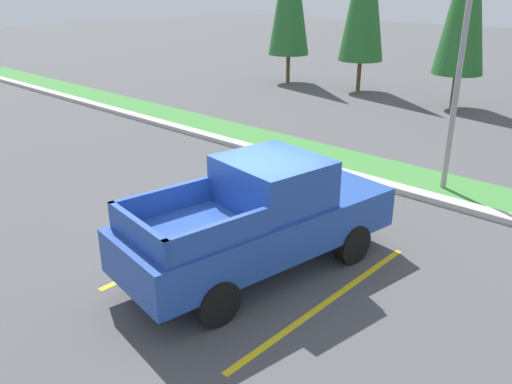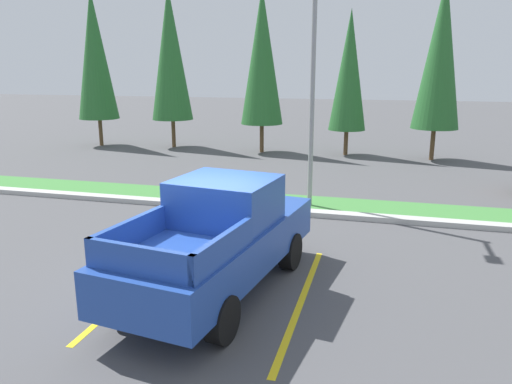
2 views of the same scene
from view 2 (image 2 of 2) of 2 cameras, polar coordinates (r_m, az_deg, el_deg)
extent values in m
plane|color=#4C4C4F|center=(9.72, -5.41, -10.51)|extent=(120.00, 120.00, 0.00)
cube|color=yellow|center=(9.97, -12.83, -10.14)|extent=(0.12, 4.80, 0.01)
cube|color=yellow|center=(9.05, 5.30, -12.45)|extent=(0.12, 4.80, 0.01)
cube|color=#B2B2AD|center=(14.20, 1.55, -2.10)|extent=(56.00, 0.40, 0.15)
cube|color=#42843D|center=(15.25, 2.51, -1.14)|extent=(56.00, 1.80, 0.06)
cylinder|color=black|center=(10.89, -4.51, -5.58)|extent=(0.39, 0.79, 0.76)
cylinder|color=black|center=(10.25, 4.00, -6.85)|extent=(0.39, 0.79, 0.76)
cylinder|color=black|center=(8.49, -14.47, -11.93)|extent=(0.39, 0.79, 0.76)
cylinder|color=black|center=(7.65, -3.97, -14.52)|extent=(0.39, 0.79, 0.76)
cube|color=#23479E|center=(9.05, -4.35, -6.37)|extent=(2.63, 5.42, 0.76)
cube|color=#23479E|center=(9.06, -3.57, -1.02)|extent=(1.97, 1.84, 0.84)
cube|color=#2D3842|center=(9.77, -1.41, 0.42)|extent=(1.61, 0.29, 0.63)
cube|color=#23479E|center=(8.15, -14.52, -4.69)|extent=(0.37, 1.89, 0.44)
cube|color=#23479E|center=(7.27, -3.76, -6.55)|extent=(0.37, 1.89, 0.44)
cube|color=#23479E|center=(6.99, -13.45, -7.81)|extent=(1.80, 0.36, 0.44)
cube|color=silver|center=(11.33, 1.64, -3.36)|extent=(1.81, 0.42, 0.28)
cylinder|color=gray|center=(14.34, 6.57, 11.33)|extent=(0.14, 0.14, 6.73)
cylinder|color=brown|center=(27.94, -17.59, 6.66)|extent=(0.20, 0.20, 1.45)
cone|color=#28662D|center=(27.75, -18.23, 14.91)|extent=(2.09, 2.09, 6.60)
cylinder|color=brown|center=(26.46, -9.56, 6.75)|extent=(0.20, 0.20, 1.46)
cone|color=#28662D|center=(26.26, -9.93, 15.58)|extent=(2.11, 2.11, 6.66)
cylinder|color=brown|center=(24.45, 0.67, 6.29)|extent=(0.20, 0.20, 1.41)
cone|color=#28662D|center=(24.23, 0.70, 15.51)|extent=(2.04, 2.04, 6.42)
cylinder|color=brown|center=(24.08, 10.40, 5.70)|extent=(0.20, 0.20, 1.21)
cone|color=#28662D|center=(23.83, 10.77, 13.71)|extent=(1.75, 1.75, 5.51)
cylinder|color=brown|center=(23.73, 19.82, 5.24)|extent=(0.20, 0.20, 1.43)
cone|color=#28662D|center=(23.51, 20.65, 14.86)|extent=(2.07, 2.07, 6.53)
camera|label=1|loc=(3.48, 77.80, 18.58)|focal=36.73mm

